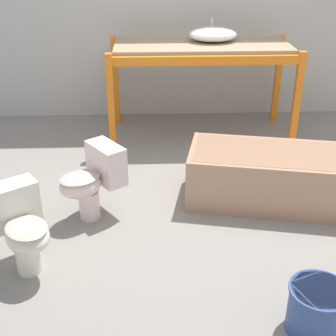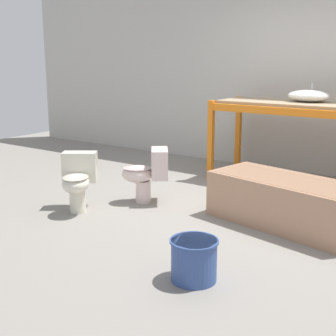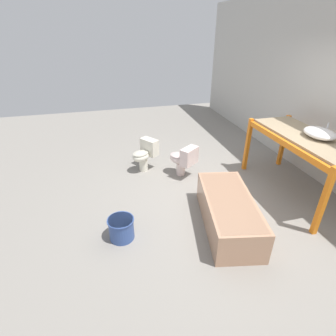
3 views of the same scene
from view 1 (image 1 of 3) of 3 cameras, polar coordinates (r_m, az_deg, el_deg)
name	(u,v)px [view 1 (image 1 of 3)]	position (r m, az deg, el deg)	size (l,w,h in m)	color
ground_plane	(208,186)	(4.43, 4.94, -2.25)	(12.00, 12.00, 0.00)	gray
shelving_rack	(202,57)	(5.26, 4.12, 13.32)	(2.03, 0.88, 1.06)	orange
sink_basin	(213,34)	(5.33, 5.48, 15.91)	(0.53, 0.41, 0.23)	white
bathtub_main	(277,173)	(4.18, 13.09, -0.64)	(1.62, 0.95, 0.47)	tan
toilet_near	(93,178)	(3.86, -9.17, -1.23)	(0.61, 0.57, 0.61)	silver
toilet_far	(21,226)	(3.38, -17.52, -6.71)	(0.56, 0.61, 0.61)	silver
bucket_white	(317,309)	(3.02, 17.68, -16.02)	(0.36, 0.36, 0.32)	#334C8C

